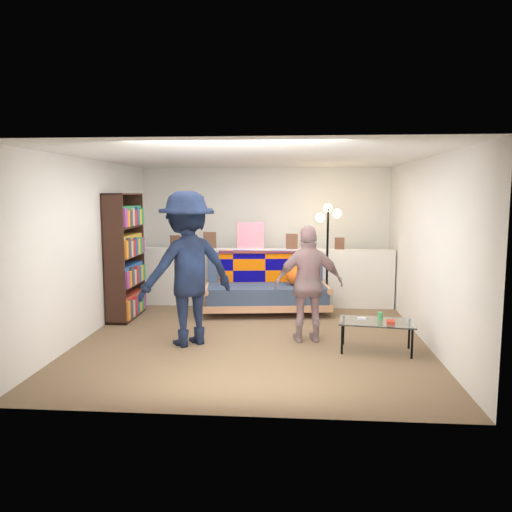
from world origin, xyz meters
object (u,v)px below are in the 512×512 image
(futon_sofa, at_px, (267,288))
(coffee_table, at_px, (377,323))
(bookshelf, at_px, (125,260))
(person_right, at_px, (309,284))
(floor_lamp, at_px, (328,236))
(person_left, at_px, (187,269))

(futon_sofa, relative_size, coffee_table, 2.20)
(futon_sofa, height_order, bookshelf, bookshelf)
(bookshelf, height_order, person_right, bookshelf)
(floor_lamp, distance_m, person_left, 2.75)
(floor_lamp, relative_size, person_left, 0.90)
(futon_sofa, height_order, floor_lamp, floor_lamp)
(bookshelf, relative_size, floor_lamp, 1.10)
(futon_sofa, relative_size, floor_lamp, 1.20)
(coffee_table, relative_size, floor_lamp, 0.55)
(floor_lamp, bearing_deg, futon_sofa, -170.75)
(futon_sofa, distance_m, floor_lamp, 1.30)
(person_right, bearing_deg, floor_lamp, -110.25)
(bookshelf, distance_m, coffee_table, 3.95)
(floor_lamp, xyz_separation_m, person_left, (-1.90, -1.97, -0.27))
(futon_sofa, bearing_deg, person_left, -117.08)
(floor_lamp, relative_size, person_right, 1.16)
(bookshelf, bearing_deg, floor_lamp, 12.15)
(bookshelf, bearing_deg, futon_sofa, 13.43)
(coffee_table, height_order, person_left, person_left)
(person_right, bearing_deg, coffee_table, 147.25)
(bookshelf, xyz_separation_m, coffee_table, (3.65, -1.42, -0.55))
(person_right, bearing_deg, futon_sofa, -77.09)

